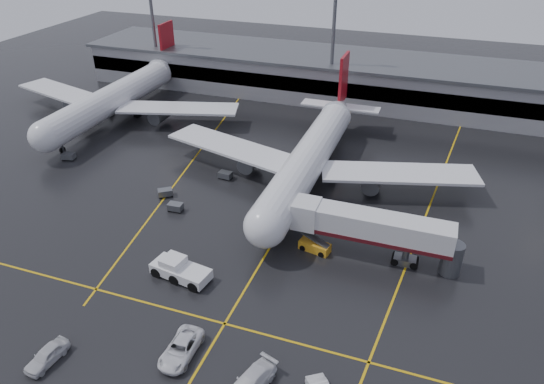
% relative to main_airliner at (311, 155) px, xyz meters
% --- Properties ---
extents(ground, '(220.00, 220.00, 0.00)m').
position_rel_main_airliner_xyz_m(ground, '(0.00, -9.70, -4.21)').
color(ground, black).
rests_on(ground, ground).
extents(apron_line_centre, '(0.25, 90.00, 0.02)m').
position_rel_main_airliner_xyz_m(apron_line_centre, '(0.00, -9.70, -4.20)').
color(apron_line_centre, gold).
rests_on(apron_line_centre, ground).
extents(apron_line_stop, '(60.00, 0.25, 0.02)m').
position_rel_main_airliner_xyz_m(apron_line_stop, '(0.00, -31.70, -4.20)').
color(apron_line_stop, gold).
rests_on(apron_line_stop, ground).
extents(apron_line_left, '(9.99, 69.35, 0.02)m').
position_rel_main_airliner_xyz_m(apron_line_left, '(-20.00, 0.30, -4.20)').
color(apron_line_left, gold).
rests_on(apron_line_left, ground).
extents(apron_line_right, '(7.57, 69.64, 0.02)m').
position_rel_main_airliner_xyz_m(apron_line_right, '(18.00, 0.30, -4.20)').
color(apron_line_right, gold).
rests_on(apron_line_right, ground).
extents(terminal, '(122.00, 19.00, 8.60)m').
position_rel_main_airliner_xyz_m(terminal, '(0.00, 38.23, 0.11)').
color(terminal, gray).
rests_on(terminal, ground).
extents(light_mast_left, '(3.00, 1.20, 25.45)m').
position_rel_main_airliner_xyz_m(light_mast_left, '(-45.00, 32.30, 10.27)').
color(light_mast_left, '#595B60').
rests_on(light_mast_left, ground).
extents(light_mast_mid, '(3.00, 1.20, 25.45)m').
position_rel_main_airliner_xyz_m(light_mast_mid, '(-5.00, 32.30, 10.27)').
color(light_mast_mid, '#595B60').
rests_on(light_mast_mid, ground).
extents(main_airliner, '(48.80, 45.60, 14.10)m').
position_rel_main_airliner_xyz_m(main_airliner, '(0.00, 0.00, 0.00)').
color(main_airliner, silver).
rests_on(main_airliner, ground).
extents(second_airliner, '(48.80, 45.60, 14.10)m').
position_rel_main_airliner_xyz_m(second_airliner, '(-42.00, 12.00, 0.00)').
color(second_airliner, silver).
rests_on(second_airliner, ground).
extents(jet_bridge, '(19.90, 3.40, 6.05)m').
position_rel_main_airliner_xyz_m(jet_bridge, '(11.87, -15.70, -0.28)').
color(jet_bridge, silver).
rests_on(jet_bridge, ground).
extents(pushback_tractor, '(7.24, 3.89, 2.47)m').
position_rel_main_airliner_xyz_m(pushback_tractor, '(-7.78, -26.69, -3.23)').
color(pushback_tractor, silver).
rests_on(pushback_tractor, ground).
extents(belt_loader, '(4.03, 2.42, 2.40)m').
position_rel_main_airliner_xyz_m(belt_loader, '(5.33, -16.78, -3.62)').
color(belt_loader, orange).
rests_on(belt_loader, ground).
extents(service_van_a, '(2.70, 5.71, 1.57)m').
position_rel_main_airliner_xyz_m(service_van_a, '(-2.21, -36.67, -3.42)').
color(service_van_a, white).
rests_on(service_van_a, ground).
extents(service_van_b, '(3.87, 5.93, 1.60)m').
position_rel_main_airliner_xyz_m(service_van_b, '(5.35, -37.93, -3.41)').
color(service_van_b, silver).
rests_on(service_van_b, ground).
extents(service_van_d, '(2.25, 4.64, 1.53)m').
position_rel_main_airliner_xyz_m(service_van_d, '(-13.52, -41.55, -3.45)').
color(service_van_d, silver).
rests_on(service_van_d, ground).
extents(baggage_cart_a, '(2.07, 1.42, 1.12)m').
position_rel_main_airliner_xyz_m(baggage_cart_a, '(-15.09, -14.48, -3.58)').
color(baggage_cart_a, '#595B60').
rests_on(baggage_cart_a, ground).
extents(baggage_cart_b, '(2.38, 2.23, 1.12)m').
position_rel_main_airliner_xyz_m(baggage_cart_b, '(-18.37, -11.54, -3.58)').
color(baggage_cart_b, '#595B60').
rests_on(baggage_cart_b, ground).
extents(baggage_cart_c, '(2.10, 1.46, 1.12)m').
position_rel_main_airliner_xyz_m(baggage_cart_c, '(-12.37, -3.82, -3.58)').
color(baggage_cart_c, '#595B60').
rests_on(baggage_cart_c, ground).
extents(baggage_cart_d, '(2.13, 1.51, 1.12)m').
position_rel_main_airliner_xyz_m(baggage_cart_d, '(-47.34, -0.46, -3.58)').
color(baggage_cart_d, '#595B60').
rests_on(baggage_cart_d, ground).
extents(baggage_cart_e, '(2.23, 1.70, 1.12)m').
position_rel_main_airliner_xyz_m(baggage_cart_e, '(-39.24, -6.53, -3.58)').
color(baggage_cart_e, '#595B60').
rests_on(baggage_cart_e, ground).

